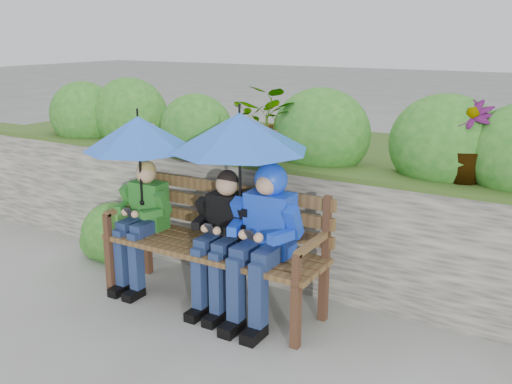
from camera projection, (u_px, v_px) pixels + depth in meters
The scene contains 8 objects.
ground at pixel (249, 317), 4.28m from camera, with size 60.00×60.00×0.00m, color slate.
garden_backdrop at pixel (334, 192), 5.48m from camera, with size 8.00×2.89×1.69m.
park_bench at pixel (217, 237), 4.39m from camera, with size 1.81×0.53×0.95m.
boy_left at pixel (142, 217), 4.64m from camera, with size 0.44×0.50×1.06m.
boy_middle at pixel (222, 232), 4.25m from camera, with size 0.45×0.52×1.08m.
boy_right at pixel (264, 230), 4.06m from camera, with size 0.51×0.62×1.17m.
umbrella_left at pixel (138, 133), 4.46m from camera, with size 0.88×0.88×0.78m.
umbrella_right at pixel (240, 132), 4.02m from camera, with size 1.01×1.01×0.85m.
Camera 1 is at (2.01, -3.31, 2.06)m, focal length 40.00 mm.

